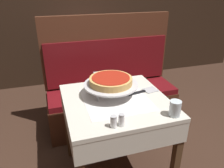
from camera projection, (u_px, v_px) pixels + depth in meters
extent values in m
cube|color=beige|center=(116.00, 101.00, 1.59)|extent=(0.74, 0.74, 0.03)
cube|color=white|center=(116.00, 99.00, 1.58)|extent=(0.46, 0.46, 0.00)
cube|color=beige|center=(116.00, 112.00, 1.63)|extent=(0.74, 0.74, 0.15)
cube|color=#4C331E|center=(176.00, 161.00, 1.54)|extent=(0.05, 0.05, 0.69)
cube|color=#4C331E|center=(68.00, 124.00, 1.94)|extent=(0.05, 0.05, 0.69)
cube|color=#4C331E|center=(138.00, 112.00, 2.13)|extent=(0.05, 0.05, 0.69)
cube|color=red|center=(90.00, 45.00, 3.07)|extent=(0.68, 0.68, 0.03)
cube|color=white|center=(90.00, 44.00, 3.06)|extent=(0.42, 0.42, 0.00)
cube|color=red|center=(90.00, 52.00, 3.11)|extent=(0.67, 0.67, 0.17)
cube|color=#4C331E|center=(73.00, 79.00, 2.88)|extent=(0.05, 0.05, 0.68)
cube|color=#4C331E|center=(117.00, 74.00, 3.04)|extent=(0.05, 0.05, 0.68)
cube|color=#4C331E|center=(68.00, 64.00, 3.40)|extent=(0.05, 0.05, 0.68)
cube|color=#4C331E|center=(105.00, 60.00, 3.57)|extent=(0.05, 0.05, 0.68)
cube|color=#4C2819|center=(112.00, 109.00, 2.47)|extent=(1.39, 0.45, 0.38)
cube|color=#600F14|center=(112.00, 92.00, 2.38)|extent=(1.37, 0.44, 0.06)
cube|color=#4C2819|center=(107.00, 50.00, 2.37)|extent=(1.39, 0.06, 0.76)
cube|color=#600F14|center=(108.00, 61.00, 2.38)|extent=(1.34, 0.02, 0.49)
cube|color=black|center=(72.00, 5.00, 3.18)|extent=(6.00, 0.04, 2.40)
cylinder|color=#ADADB2|center=(106.00, 83.00, 1.75)|extent=(0.01, 0.01, 0.07)
cylinder|color=#ADADB2|center=(98.00, 96.00, 1.55)|extent=(0.01, 0.01, 0.07)
cylinder|color=#ADADB2|center=(129.00, 92.00, 1.61)|extent=(0.01, 0.01, 0.07)
cylinder|color=#ADADB2|center=(111.00, 86.00, 1.62)|extent=(0.27, 0.27, 0.01)
cylinder|color=silver|center=(111.00, 85.00, 1.62)|extent=(0.39, 0.39, 0.01)
cylinder|color=silver|center=(111.00, 84.00, 1.62)|extent=(0.40, 0.40, 0.01)
cylinder|color=tan|center=(111.00, 81.00, 1.60)|extent=(0.32, 0.32, 0.05)
cylinder|color=#A82314|center=(111.00, 78.00, 1.59)|extent=(0.28, 0.28, 0.01)
cube|color=#BCBCC1|center=(150.00, 90.00, 1.72)|extent=(0.12, 0.11, 0.00)
cube|color=black|center=(137.00, 93.00, 1.66)|extent=(0.16, 0.05, 0.01)
cylinder|color=silver|center=(175.00, 108.00, 1.37)|extent=(0.07, 0.07, 0.10)
cylinder|color=silver|center=(114.00, 122.00, 1.27)|extent=(0.04, 0.04, 0.06)
cylinder|color=#B7B7BC|center=(114.00, 117.00, 1.26)|extent=(0.04, 0.04, 0.02)
cylinder|color=silver|center=(121.00, 121.00, 1.28)|extent=(0.04, 0.04, 0.06)
cylinder|color=#B7B7BC|center=(122.00, 115.00, 1.27)|extent=(0.04, 0.04, 0.02)
cube|color=#B2B2B7|center=(100.00, 77.00, 1.84)|extent=(0.10, 0.05, 0.09)
cube|color=black|center=(92.00, 41.00, 3.12)|extent=(0.12, 0.12, 0.03)
cylinder|color=black|center=(92.00, 35.00, 3.09)|extent=(0.01, 0.01, 0.15)
cylinder|color=white|center=(91.00, 36.00, 3.12)|extent=(0.04, 0.04, 0.11)
cylinder|color=#99194C|center=(92.00, 37.00, 3.06)|extent=(0.04, 0.04, 0.11)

